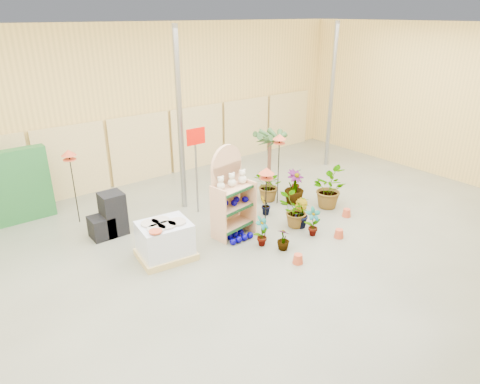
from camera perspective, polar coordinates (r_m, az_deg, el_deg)
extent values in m
cube|color=#606251|center=(8.90, 4.45, -9.71)|extent=(15.00, 12.00, 0.10)
cube|color=white|center=(7.50, 5.59, 21.40)|extent=(15.00, 12.00, 0.10)
cube|color=tan|center=(12.86, -13.84, 11.12)|extent=(15.00, 0.10, 4.50)
cube|color=tan|center=(14.02, 28.80, 9.92)|extent=(0.10, 12.00, 4.50)
cylinder|color=gray|center=(14.13, 12.09, 12.28)|extent=(0.14, 0.14, 4.50)
cylinder|color=gray|center=(10.64, -8.00, 9.17)|extent=(0.14, 0.14, 4.50)
cube|color=tan|center=(12.40, -21.44, 3.76)|extent=(1.90, 0.06, 2.00)
cube|color=tan|center=(13.05, -13.09, 5.67)|extent=(1.90, 0.06, 2.00)
cube|color=tan|center=(13.95, -5.63, 7.27)|extent=(1.90, 0.06, 2.00)
cube|color=tan|center=(15.07, 0.86, 8.55)|extent=(1.90, 0.06, 2.00)
cube|color=tan|center=(16.36, 6.43, 9.56)|extent=(1.90, 0.06, 2.00)
cube|color=tan|center=(9.67, -1.77, -0.90)|extent=(0.88, 0.22, 1.66)
cylinder|color=tan|center=(9.37, -1.83, 3.76)|extent=(0.88, 0.22, 0.88)
cube|color=tan|center=(9.72, -0.85, -4.28)|extent=(0.91, 0.62, 0.04)
cube|color=#0F3819|center=(9.55, 0.04, -4.81)|extent=(0.83, 0.17, 0.06)
cube|color=tan|center=(9.53, -0.86, -1.93)|extent=(0.91, 0.62, 0.04)
cube|color=#0F3819|center=(9.35, 0.04, -2.42)|extent=(0.83, 0.17, 0.06)
cube|color=tan|center=(9.35, -0.88, 0.52)|extent=(0.91, 0.62, 0.04)
cube|color=#0F3819|center=(9.17, 0.04, 0.06)|extent=(0.83, 0.17, 0.06)
cube|color=tan|center=(9.35, -2.92, -3.13)|extent=(0.12, 0.49, 1.27)
cube|color=tan|center=(9.80, 1.11, -1.81)|extent=(0.12, 0.49, 1.27)
sphere|color=#ECE7CD|center=(9.20, -2.56, 0.83)|extent=(0.18, 0.18, 0.18)
sphere|color=#ECE7CD|center=(9.14, -2.58, 1.68)|extent=(0.14, 0.14, 0.14)
sphere|color=#ECE7CD|center=(9.35, -1.10, 1.27)|extent=(0.19, 0.19, 0.19)
sphere|color=#ECE7CD|center=(9.30, -1.10, 2.14)|extent=(0.14, 0.14, 0.14)
sphere|color=#ECE7CD|center=(9.52, 0.32, 1.69)|extent=(0.20, 0.20, 0.20)
sphere|color=#ECE7CD|center=(9.46, 0.32, 2.58)|extent=(0.14, 0.14, 0.14)
sphere|color=#04007A|center=(9.31, -2.33, -1.94)|extent=(0.15, 0.15, 0.15)
sphere|color=#04007A|center=(9.48, -1.98, -1.46)|extent=(0.15, 0.15, 0.15)
sphere|color=#04007A|center=(9.47, -0.79, -1.45)|extent=(0.15, 0.15, 0.15)
sphere|color=#04007A|center=(9.65, -0.47, -0.99)|extent=(0.15, 0.15, 0.15)
sphere|color=#04007A|center=(9.65, 0.69, -0.99)|extent=(0.15, 0.15, 0.15)
sphere|color=#04007A|center=(9.45, -0.93, -6.66)|extent=(0.15, 0.15, 0.15)
sphere|color=#04007A|center=(9.66, -1.41, -5.96)|extent=(0.15, 0.15, 0.15)
sphere|color=#04007A|center=(9.53, -0.16, -6.37)|extent=(0.15, 0.15, 0.15)
sphere|color=#04007A|center=(9.74, -0.65, -5.68)|extent=(0.15, 0.15, 0.15)
sphere|color=#04007A|center=(9.62, 0.60, -6.08)|extent=(0.15, 0.15, 0.15)
sphere|color=#04007A|center=(9.82, 0.10, -5.41)|extent=(0.15, 0.15, 0.15)
sphere|color=#04007A|center=(9.70, 1.35, -5.80)|extent=(0.15, 0.15, 0.15)
cube|color=tan|center=(9.14, -9.82, -8.17)|extent=(1.21, 1.05, 0.14)
cube|color=silver|center=(8.94, -9.99, -6.01)|extent=(1.11, 0.95, 0.65)
cylinder|color=#B8AC9D|center=(8.59, -11.06, -4.81)|extent=(0.37, 0.37, 0.04)
cylinder|color=#B8AC9D|center=(8.68, -9.71, -4.39)|extent=(0.37, 0.37, 0.04)
cylinder|color=#B8AC9D|center=(8.77, -8.38, -3.99)|extent=(0.37, 0.37, 0.04)
cylinder|color=#B8AC9D|center=(8.81, -11.89, -4.13)|extent=(0.37, 0.37, 0.04)
cylinder|color=#B8AC9D|center=(8.90, -10.56, -3.73)|extent=(0.37, 0.37, 0.04)
cube|color=black|center=(10.26, -16.39, -4.03)|extent=(0.50, 0.50, 0.50)
cube|color=black|center=(10.05, -16.71, -1.49)|extent=(0.50, 0.50, 0.50)
cube|color=black|center=(10.17, -17.95, -4.47)|extent=(0.50, 0.50, 0.50)
cube|color=#21622B|center=(11.43, -28.79, 0.36)|extent=(2.00, 0.30, 1.80)
cylinder|color=gray|center=(10.60, -5.83, 2.74)|extent=(0.05, 0.05, 2.20)
cube|color=red|center=(10.30, -5.91, 7.38)|extent=(0.50, 0.03, 0.40)
cylinder|color=black|center=(9.43, 3.43, -2.28)|extent=(0.02, 0.02, 1.46)
cylinder|color=#BE4729|center=(9.14, 3.54, 1.86)|extent=(0.30, 0.30, 0.02)
cone|color=#BE4729|center=(9.09, 3.56, 2.86)|extent=(0.34, 0.34, 0.14)
cylinder|color=black|center=(11.20, 5.11, 2.41)|extent=(0.02, 0.02, 1.67)
cylinder|color=#BE4729|center=(10.93, 5.26, 6.50)|extent=(0.30, 0.30, 0.02)
cone|color=#BE4729|center=(10.89, 5.30, 7.36)|extent=(0.34, 0.34, 0.14)
cylinder|color=black|center=(10.86, -21.16, 0.04)|extent=(0.02, 0.02, 1.60)
cylinder|color=#BE4729|center=(10.59, -21.77, 4.04)|extent=(0.30, 0.30, 0.02)
cone|color=#BE4729|center=(10.54, -21.90, 4.91)|extent=(0.34, 0.34, 0.14)
cylinder|color=brown|center=(11.83, 3.91, 3.28)|extent=(0.10, 0.10, 1.54)
imported|color=#294720|center=(9.29, 2.93, -5.27)|extent=(0.42, 0.34, 0.70)
imported|color=#294720|center=(10.19, 8.09, -2.85)|extent=(0.37, 0.43, 0.69)
imported|color=#294720|center=(10.14, 7.34, -2.53)|extent=(0.95, 0.91, 0.83)
imported|color=#294720|center=(11.39, 7.26, 0.65)|extent=(0.57, 0.57, 0.91)
imported|color=#294720|center=(12.20, 7.48, 1.66)|extent=(0.42, 0.33, 0.71)
imported|color=#294720|center=(10.73, 3.38, -1.80)|extent=(0.32, 0.27, 0.52)
imported|color=#294720|center=(11.48, 3.98, 0.88)|extent=(0.75, 0.84, 0.88)
imported|color=#294720|center=(9.24, 5.81, -6.28)|extent=(0.35, 0.35, 0.49)
imported|color=#294720|center=(9.84, 9.69, -3.96)|extent=(0.43, 0.38, 0.69)
imported|color=#294720|center=(11.30, 11.55, 0.53)|extent=(1.21, 1.24, 1.04)
imported|color=#294720|center=(10.93, -0.97, -0.99)|extent=(0.35, 0.35, 0.61)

